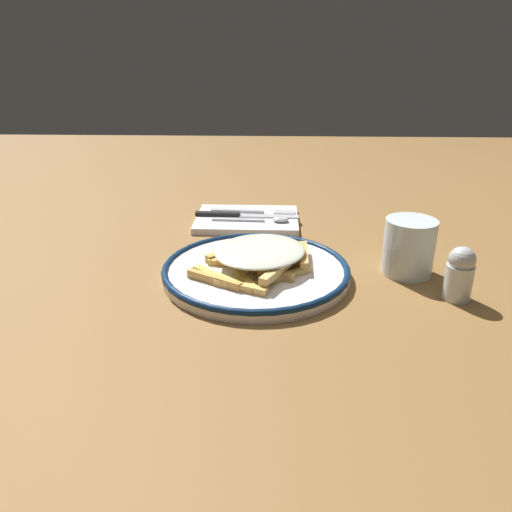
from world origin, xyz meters
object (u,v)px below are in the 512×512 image
fries_heap (258,256)px  spoon (264,220)px  water_glass (409,247)px  fork (254,211)px  napkin (247,219)px  salt_shaker (460,273)px  plate (256,270)px  knife (238,215)px

fries_heap → spoon: size_ratio=1.34×
water_glass → fork: bearing=-135.9°
napkin → spoon: size_ratio=1.34×
fork → salt_shaker: salt_shaker is taller
plate → napkin: bearing=-173.9°
fries_heap → fork: 0.28m
fries_heap → water_glass: (-0.02, 0.23, 0.01)m
plate → napkin: size_ratio=1.42×
spoon → salt_shaker: 0.40m
spoon → water_glass: water_glass is taller
fries_heap → water_glass: water_glass is taller
fork → spoon: (0.06, 0.02, 0.00)m
napkin → fork: (-0.03, 0.01, 0.01)m
plate → knife: size_ratio=1.38×
spoon → salt_shaker: (0.29, 0.28, 0.02)m
plate → knife: bearing=-169.8°
plate → fork: 0.28m
plate → fries_heap: size_ratio=1.42×
water_glass → salt_shaker: (0.09, 0.05, -0.00)m
fork → spoon: spoon is taller
napkin → fork: fork is taller
fries_heap → salt_shaker: size_ratio=2.59×
water_glass → salt_shaker: 0.10m
fork → salt_shaker: size_ratio=2.24×
plate → salt_shaker: salt_shaker is taller
plate → fork: plate is taller
knife → salt_shaker: bearing=46.2°
fries_heap → water_glass: bearing=95.7°
fork → spoon: bearing=21.8°
fries_heap → knife: (-0.26, -0.05, -0.02)m
napkin → fork: size_ratio=1.16×
plate → spoon: bearing=178.1°
spoon → water_glass: size_ratio=1.73×
plate → fork: (-0.28, -0.02, 0.00)m
plate → salt_shaker: (0.06, 0.29, 0.03)m
spoon → water_glass: 0.31m
fries_heap → napkin: fries_heap is taller
spoon → knife: bearing=-119.2°
fork → knife: (0.03, -0.03, 0.00)m
fork → water_glass: bearing=44.1°
knife → water_glass: 0.37m
knife → water_glass: bearing=50.5°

